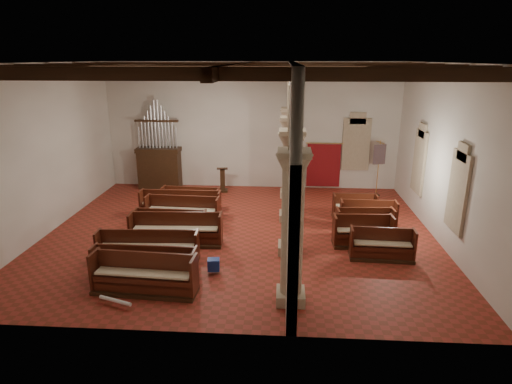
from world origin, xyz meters
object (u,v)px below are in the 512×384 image
at_px(pipe_organ, 159,161).
at_px(aisle_pew_0, 382,249).
at_px(processional_banner, 377,178).
at_px(nave_pew_0, 145,280).
at_px(lectern, 223,181).

height_order(pipe_organ, aisle_pew_0, pipe_organ).
relative_size(processional_banner, nave_pew_0, 0.90).
relative_size(pipe_organ, aisle_pew_0, 2.17).
distance_m(processional_banner, aisle_pew_0, 6.84).
relative_size(pipe_organ, lectern, 3.51).
height_order(lectern, processional_banner, processional_banner).
bearing_deg(processional_banner, pipe_organ, 161.64).
bearing_deg(aisle_pew_0, pipe_organ, 144.42).
bearing_deg(nave_pew_0, processional_banner, 52.55).
bearing_deg(pipe_organ, processional_banner, -3.15).
relative_size(pipe_organ, nave_pew_0, 1.51).
bearing_deg(aisle_pew_0, lectern, 134.35).
bearing_deg(lectern, aisle_pew_0, -54.95).
distance_m(lectern, aisle_pew_0, 9.13).
relative_size(lectern, processional_banner, 0.48).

